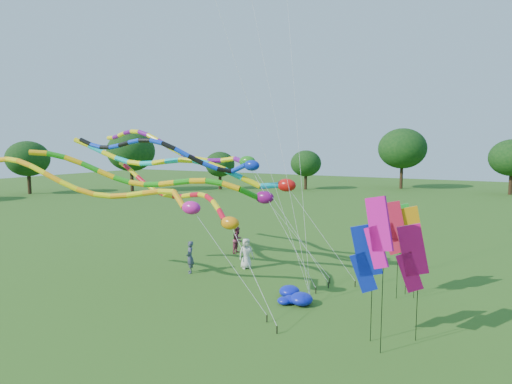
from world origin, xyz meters
The scene contains 18 objects.
ground centered at (0.00, 0.00, 0.00)m, with size 160.00×160.00×0.00m, color #295B18.
tree_ring centered at (1.41, -5.20, 5.47)m, with size 116.90×114.97×9.61m.
tube_kite_red centered at (-4.12, 3.56, 4.41)m, with size 13.11×5.42×6.51m.
tube_kite_orange centered at (-5.74, 0.29, 5.07)m, with size 14.33×2.25×6.98m.
tube_kite_purple centered at (-5.85, 5.98, 6.74)m, with size 15.06×1.89×8.49m.
tube_kite_blue centered at (-4.80, 4.38, 6.45)m, with size 13.57×2.95×7.89m.
tube_kite_cyan centered at (-4.69, 5.57, 5.70)m, with size 16.35×2.67×7.92m.
tube_kite_green centered at (-4.78, 3.97, 5.09)m, with size 14.04×6.20×7.31m.
banner_pole_green centered at (5.79, 7.09, 3.05)m, with size 1.12×0.48×4.31m.
banner_pole_blue_a centered at (5.51, 1.48, 3.01)m, with size 1.13×0.42×4.27m.
banner_pole_magenta_a centered at (6.03, 0.92, 4.07)m, with size 1.09×0.54×5.34m.
banner_pole_red centered at (5.51, 6.37, 3.25)m, with size 1.16×0.29×4.51m.
banner_pole_orange centered at (6.22, 6.72, 3.02)m, with size 1.11×0.51×4.27m.
banner_pole_magenta_b centered at (6.93, 2.28, 3.01)m, with size 1.12×0.46×4.27m.
blue_nylon_heap centered at (1.98, 3.66, 0.26)m, with size 1.55×1.69×0.57m.
person_a centered at (-2.64, 7.29, 0.87)m, with size 0.85×0.55×1.73m, color silver.
person_b centered at (-4.94, 5.11, 0.88)m, with size 0.64×0.42×1.75m, color #3F4259.
person_c centered at (-4.87, 10.07, 0.86)m, with size 0.83×0.65×1.72m, color #883148.
Camera 1 is at (9.10, -13.24, 6.98)m, focal length 30.00 mm.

